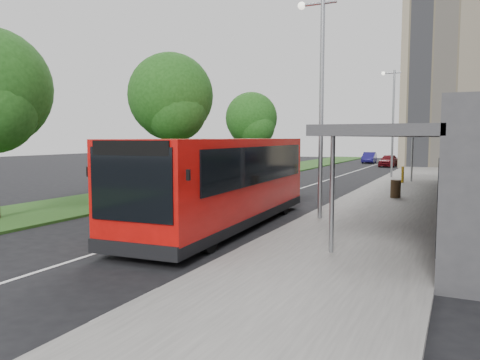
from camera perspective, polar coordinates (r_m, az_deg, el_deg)
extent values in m
plane|color=black|center=(17.60, -5.48, -5.11)|extent=(120.00, 120.00, 0.00)
cube|color=slate|center=(35.13, 20.46, -0.15)|extent=(5.00, 80.00, 0.15)
cube|color=#244817|center=(38.44, 0.78, 0.58)|extent=(5.00, 80.00, 0.10)
cube|color=silver|center=(31.32, 8.67, -0.61)|extent=(0.12, 70.00, 0.01)
cube|color=silver|center=(9.39, -13.36, -14.46)|extent=(0.12, 2.00, 0.01)
cube|color=silver|center=(14.38, 1.84, -7.41)|extent=(0.12, 2.00, 0.01)
cube|color=silver|center=(19.93, 8.73, -3.92)|extent=(0.12, 2.00, 0.01)
cube|color=silver|center=(25.69, 12.54, -1.94)|extent=(0.12, 2.00, 0.01)
cube|color=silver|center=(31.53, 14.95, -0.69)|extent=(0.12, 2.00, 0.01)
cube|color=silver|center=(37.43, 16.60, 0.17)|extent=(0.12, 2.00, 0.01)
cube|color=silver|center=(43.35, 17.80, 0.79)|extent=(0.12, 2.00, 0.01)
cube|color=silver|center=(49.29, 18.71, 1.27)|extent=(0.12, 2.00, 0.01)
cube|color=silver|center=(55.25, 19.42, 1.64)|extent=(0.12, 2.00, 0.01)
cube|color=silver|center=(61.21, 20.00, 1.94)|extent=(0.12, 2.00, 0.01)
cube|color=black|center=(22.93, 24.22, 0.88)|extent=(0.06, 24.00, 2.20)
cube|color=#333235|center=(22.94, 21.17, 5.24)|extent=(2.80, 26.00, 0.25)
cylinder|color=gray|center=(12.33, 11.15, -1.85)|extent=(0.12, 0.12, 3.30)
cylinder|color=gray|center=(34.04, 20.23, 2.36)|extent=(0.12, 0.12, 3.30)
cylinder|color=#352015|center=(28.69, -8.36, 2.87)|extent=(0.36, 0.36, 4.01)
sphere|color=#1A4612|center=(28.78, -8.46, 10.14)|extent=(5.11, 5.11, 5.11)
sphere|color=#1A4612|center=(28.05, -7.86, 8.41)|extent=(3.65, 3.65, 3.65)
sphere|color=#1A4612|center=(29.42, -8.72, 8.78)|extent=(4.01, 4.01, 4.01)
cylinder|color=#352015|center=(39.26, 1.39, 3.07)|extent=(0.36, 0.36, 3.38)
sphere|color=#1A4612|center=(39.26, 1.40, 7.56)|extent=(4.31, 4.31, 4.31)
sphere|color=#1A4612|center=(38.63, 1.97, 6.46)|extent=(3.08, 3.08, 3.08)
sphere|color=#1A4612|center=(39.91, 1.02, 6.75)|extent=(3.38, 3.38, 3.38)
cylinder|color=gray|center=(17.54, 9.88, 8.41)|extent=(0.16, 0.16, 8.00)
cylinder|color=gray|center=(18.21, 9.43, 20.43)|extent=(1.40, 0.10, 0.10)
sphere|color=silver|center=(18.38, 7.51, 20.31)|extent=(0.28, 0.28, 0.28)
cylinder|color=gray|center=(37.19, 18.14, 6.49)|extent=(0.16, 0.16, 8.00)
cylinder|color=gray|center=(37.51, 18.00, 12.31)|extent=(1.40, 0.10, 0.10)
sphere|color=silver|center=(37.59, 17.07, 12.31)|extent=(0.28, 0.28, 0.28)
cube|color=red|center=(16.28, -2.00, 0.22)|extent=(3.15, 10.97, 2.74)
cube|color=black|center=(16.45, -1.99, -4.43)|extent=(3.17, 10.99, 0.31)
cube|color=black|center=(11.53, -13.18, -0.55)|extent=(2.32, 0.17, 1.81)
cube|color=black|center=(21.33, 4.02, 2.57)|extent=(2.27, 0.17, 1.34)
cube|color=black|center=(17.10, -5.59, 2.09)|extent=(0.54, 9.29, 1.24)
cube|color=black|center=(16.05, 2.73, 1.90)|extent=(0.54, 9.29, 1.24)
cube|color=black|center=(11.79, -13.05, -8.32)|extent=(2.58, 0.22, 0.36)
cube|color=black|center=(11.47, -13.30, 3.82)|extent=(2.17, 0.15, 0.36)
cube|color=black|center=(12.58, -17.99, 0.98)|extent=(0.08, 0.08, 0.26)
cube|color=black|center=(10.94, -6.32, 0.61)|extent=(0.08, 0.08, 0.26)
cylinder|color=black|center=(13.94, -12.08, -5.99)|extent=(0.36, 0.95, 0.93)
cylinder|color=black|center=(12.86, -4.01, -6.83)|extent=(0.36, 0.95, 0.93)
cylinder|color=black|center=(20.06, -0.70, -2.48)|extent=(0.36, 0.95, 0.93)
cylinder|color=black|center=(19.32, 5.25, -2.79)|extent=(0.36, 0.95, 0.93)
cube|color=red|center=(22.60, -1.59, 1.25)|extent=(3.29, 10.14, 2.51)
cube|color=black|center=(22.72, -1.58, -1.84)|extent=(3.31, 10.16, 0.28)
cube|color=black|center=(18.03, -7.43, 1.04)|extent=(2.13, 0.25, 1.66)
cube|color=black|center=(27.28, 2.26, 2.77)|extent=(2.08, 0.24, 1.23)
cube|color=black|center=(23.30, -4.10, 2.47)|extent=(0.84, 8.50, 1.14)
cube|color=black|center=(22.43, 1.54, 2.37)|extent=(0.84, 8.50, 1.14)
cube|color=black|center=(18.19, -7.39, -3.59)|extent=(2.37, 0.30, 0.33)
cube|color=black|center=(17.98, -7.47, 3.60)|extent=(1.99, 0.22, 0.33)
cube|color=black|center=(18.84, -10.73, 1.89)|extent=(0.09, 0.09, 0.24)
cube|color=black|center=(17.64, -3.28, 1.76)|extent=(0.09, 0.09, 0.24)
cylinder|color=black|center=(20.20, -7.58, -2.58)|extent=(0.36, 0.88, 0.85)
cylinder|color=black|center=(19.37, -2.34, -2.87)|extent=(0.36, 0.88, 0.85)
cylinder|color=black|center=(26.05, -1.02, -0.79)|extent=(0.36, 0.88, 0.85)
cylinder|color=black|center=(25.41, 3.17, -0.95)|extent=(0.36, 0.88, 0.85)
cylinder|color=#382817|center=(24.54, 18.44, -1.03)|extent=(0.61, 0.61, 0.89)
cylinder|color=#F2AE0C|center=(32.83, 19.21, 0.62)|extent=(0.20, 0.20, 1.08)
imported|color=maroon|center=(53.06, 17.66, 2.29)|extent=(1.83, 4.07, 1.36)
imported|color=navy|center=(60.11, 15.48, 2.65)|extent=(1.64, 4.17, 1.35)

